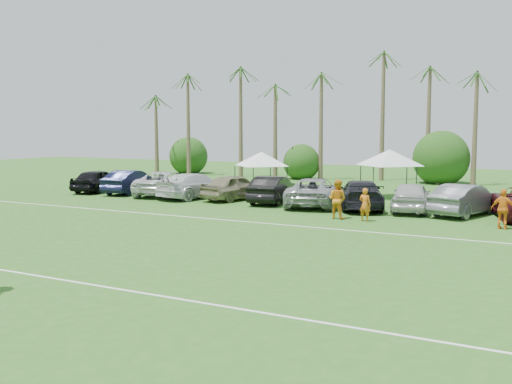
% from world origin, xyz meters
% --- Properties ---
extents(field_lines, '(80.00, 12.10, 0.01)m').
position_xyz_m(field_lines, '(0.00, 8.00, 0.01)').
color(field_lines, white).
rests_on(field_lines, ground).
extents(palm_tree_0, '(2.40, 2.40, 8.90)m').
position_xyz_m(palm_tree_0, '(-22.00, 38.00, 7.48)').
color(palm_tree_0, brown).
rests_on(palm_tree_0, ground).
extents(palm_tree_1, '(2.40, 2.40, 9.90)m').
position_xyz_m(palm_tree_1, '(-17.00, 38.00, 8.35)').
color(palm_tree_1, brown).
rests_on(palm_tree_1, ground).
extents(palm_tree_2, '(2.40, 2.40, 10.90)m').
position_xyz_m(palm_tree_2, '(-12.00, 38.00, 9.21)').
color(palm_tree_2, brown).
rests_on(palm_tree_2, ground).
extents(palm_tree_3, '(2.40, 2.40, 11.90)m').
position_xyz_m(palm_tree_3, '(-8.00, 38.00, 10.06)').
color(palm_tree_3, brown).
rests_on(palm_tree_3, ground).
extents(palm_tree_4, '(2.40, 2.40, 8.90)m').
position_xyz_m(palm_tree_4, '(-4.00, 38.00, 7.48)').
color(palm_tree_4, brown).
rests_on(palm_tree_4, ground).
extents(palm_tree_5, '(2.40, 2.40, 9.90)m').
position_xyz_m(palm_tree_5, '(0.00, 38.00, 8.35)').
color(palm_tree_5, brown).
rests_on(palm_tree_5, ground).
extents(palm_tree_6, '(2.40, 2.40, 10.90)m').
position_xyz_m(palm_tree_6, '(4.00, 38.00, 9.21)').
color(palm_tree_6, brown).
rests_on(palm_tree_6, ground).
extents(palm_tree_7, '(2.40, 2.40, 11.90)m').
position_xyz_m(palm_tree_7, '(8.00, 38.00, 10.06)').
color(palm_tree_7, brown).
rests_on(palm_tree_7, ground).
extents(bush_tree_0, '(4.00, 4.00, 4.00)m').
position_xyz_m(bush_tree_0, '(-19.00, 39.00, 1.80)').
color(bush_tree_0, brown).
rests_on(bush_tree_0, ground).
extents(bush_tree_1, '(4.00, 4.00, 4.00)m').
position_xyz_m(bush_tree_1, '(-6.00, 39.00, 1.80)').
color(bush_tree_1, brown).
rests_on(bush_tree_1, ground).
extents(bush_tree_2, '(4.00, 4.00, 4.00)m').
position_xyz_m(bush_tree_2, '(6.00, 39.00, 1.80)').
color(bush_tree_2, brown).
rests_on(bush_tree_2, ground).
extents(sideline_player_a, '(0.64, 0.47, 1.63)m').
position_xyz_m(sideline_player_a, '(6.19, 16.85, 0.81)').
color(sideline_player_a, orange).
rests_on(sideline_player_a, ground).
extents(sideline_player_b, '(1.06, 0.89, 1.96)m').
position_xyz_m(sideline_player_b, '(4.71, 17.01, 0.98)').
color(sideline_player_b, orange).
rests_on(sideline_player_b, ground).
extents(sideline_player_c, '(1.11, 0.60, 1.81)m').
position_xyz_m(sideline_player_c, '(12.34, 17.50, 0.90)').
color(sideline_player_c, orange).
rests_on(sideline_player_c, ground).
extents(canopy_tent_left, '(4.21, 4.21, 3.41)m').
position_xyz_m(canopy_tent_left, '(-3.87, 25.53, 2.92)').
color(canopy_tent_left, black).
rests_on(canopy_tent_left, ground).
extents(canopy_tent_right, '(4.56, 4.56, 3.69)m').
position_xyz_m(canopy_tent_right, '(4.69, 27.29, 3.16)').
color(canopy_tent_right, black).
rests_on(canopy_tent_right, ground).
extents(parked_car_0, '(2.77, 5.09, 1.64)m').
position_xyz_m(parked_car_0, '(-14.77, 21.02, 0.82)').
color(parked_car_0, black).
rests_on(parked_car_0, ground).
extents(parked_car_1, '(2.32, 5.15, 1.64)m').
position_xyz_m(parked_car_1, '(-11.99, 21.31, 0.82)').
color(parked_car_1, black).
rests_on(parked_car_1, ground).
extents(parked_car_2, '(4.29, 6.43, 1.64)m').
position_xyz_m(parked_car_2, '(-9.21, 21.44, 0.82)').
color(parked_car_2, silver).
rests_on(parked_car_2, ground).
extents(parked_car_3, '(3.42, 6.01, 1.64)m').
position_xyz_m(parked_car_3, '(-6.43, 21.02, 0.82)').
color(parked_car_3, silver).
rests_on(parked_car_3, ground).
extents(parked_car_4, '(3.10, 5.15, 1.64)m').
position_xyz_m(parked_car_4, '(-3.65, 21.39, 0.82)').
color(parked_car_4, gray).
rests_on(parked_car_4, ground).
extents(parked_car_5, '(2.42, 5.17, 1.64)m').
position_xyz_m(parked_car_5, '(-0.87, 21.17, 0.82)').
color(parked_car_5, black).
rests_on(parked_car_5, ground).
extents(parked_car_6, '(3.99, 6.37, 1.64)m').
position_xyz_m(parked_car_6, '(1.91, 20.93, 0.82)').
color(parked_car_6, '#96989A').
rests_on(parked_car_6, ground).
extents(parked_car_7, '(4.17, 6.10, 1.64)m').
position_xyz_m(parked_car_7, '(4.69, 21.01, 0.82)').
color(parked_car_7, black).
rests_on(parked_car_7, ground).
extents(parked_car_8, '(2.62, 5.05, 1.64)m').
position_xyz_m(parked_car_8, '(7.47, 21.21, 0.82)').
color(parked_car_8, '#BABABB').
rests_on(parked_car_8, ground).
extents(parked_car_9, '(3.19, 5.27, 1.64)m').
position_xyz_m(parked_car_9, '(10.25, 21.13, 0.82)').
color(parked_car_9, slate).
rests_on(parked_car_9, ground).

